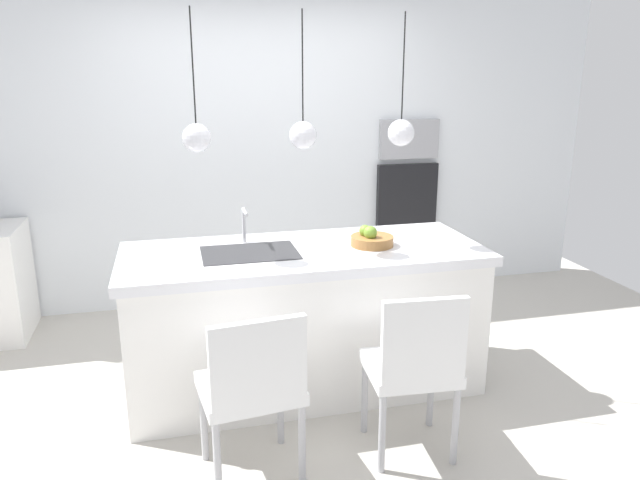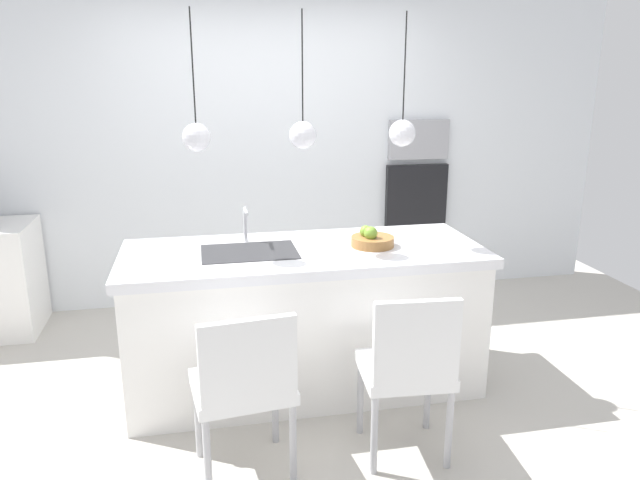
# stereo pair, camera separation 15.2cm
# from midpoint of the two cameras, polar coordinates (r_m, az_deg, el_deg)

# --- Properties ---
(floor) EXTENTS (6.60, 6.60, 0.00)m
(floor) POSITION_cam_midpoint_polar(r_m,az_deg,el_deg) (3.96, -2.58, -13.49)
(floor) COLOR #BCB7AD
(floor) RESTS_ON ground
(back_wall) EXTENTS (6.00, 0.10, 2.60)m
(back_wall) POSITION_cam_midpoint_polar(r_m,az_deg,el_deg) (5.12, -6.50, 8.53)
(back_wall) COLOR white
(back_wall) RESTS_ON ground
(kitchen_island) EXTENTS (2.17, 0.86, 0.90)m
(kitchen_island) POSITION_cam_midpoint_polar(r_m,az_deg,el_deg) (3.76, -2.66, -7.44)
(kitchen_island) COLOR white
(kitchen_island) RESTS_ON ground
(sink_basin) EXTENTS (0.56, 0.40, 0.02)m
(sink_basin) POSITION_cam_midpoint_polar(r_m,az_deg,el_deg) (3.56, -7.92, -1.29)
(sink_basin) COLOR #2D2D30
(sink_basin) RESTS_ON kitchen_island
(faucet) EXTENTS (0.02, 0.17, 0.22)m
(faucet) POSITION_cam_midpoint_polar(r_m,az_deg,el_deg) (3.73, -8.37, 1.81)
(faucet) COLOR silver
(faucet) RESTS_ON kitchen_island
(fruit_bowl) EXTENTS (0.26, 0.26, 0.13)m
(fruit_bowl) POSITION_cam_midpoint_polar(r_m,az_deg,el_deg) (3.67, 3.72, 0.08)
(fruit_bowl) COLOR #9E6B38
(fruit_bowl) RESTS_ON kitchen_island
(microwave) EXTENTS (0.54, 0.08, 0.34)m
(microwave) POSITION_cam_midpoint_polar(r_m,az_deg,el_deg) (5.38, 7.63, 9.51)
(microwave) COLOR #9E9EA3
(microwave) RESTS_ON back_wall
(oven) EXTENTS (0.56, 0.08, 0.56)m
(oven) POSITION_cam_midpoint_polar(r_m,az_deg,el_deg) (5.45, 7.44, 4.28)
(oven) COLOR black
(oven) RESTS_ON back_wall
(chair_near) EXTENTS (0.51, 0.47, 0.88)m
(chair_near) POSITION_cam_midpoint_polar(r_m,az_deg,el_deg) (2.92, -7.95, -13.51)
(chair_near) COLOR white
(chair_near) RESTS_ON ground
(chair_middle) EXTENTS (0.47, 0.45, 0.91)m
(chair_middle) POSITION_cam_midpoint_polar(r_m,az_deg,el_deg) (3.08, 7.55, -11.61)
(chair_middle) COLOR white
(chair_middle) RESTS_ON ground
(pendant_light_left) EXTENTS (0.16, 0.16, 0.76)m
(pendant_light_left) POSITION_cam_midpoint_polar(r_m,az_deg,el_deg) (3.41, -12.93, 9.50)
(pendant_light_left) COLOR silver
(pendant_light_center) EXTENTS (0.16, 0.16, 0.76)m
(pendant_light_center) POSITION_cam_midpoint_polar(r_m,az_deg,el_deg) (3.47, -2.90, 9.97)
(pendant_light_center) COLOR silver
(pendant_light_right) EXTENTS (0.16, 0.16, 0.76)m
(pendant_light_right) POSITION_cam_midpoint_polar(r_m,az_deg,el_deg) (3.64, 6.52, 10.15)
(pendant_light_right) COLOR silver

